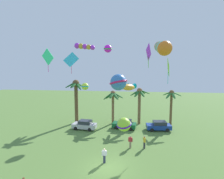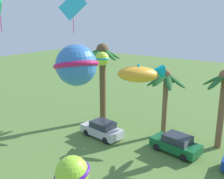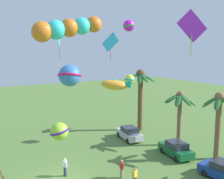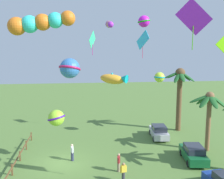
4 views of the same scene
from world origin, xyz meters
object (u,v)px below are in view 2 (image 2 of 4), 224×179
at_px(kite_ball_1, 102,59).
at_px(parked_car_1, 176,144).
at_px(kite_fish_8, 141,74).
at_px(parked_car_0, 102,129).
at_px(palm_tree_0, 166,86).
at_px(palm_tree_2, 103,67).
at_px(kite_ball_2, 76,65).
at_px(kite_diamond_4, 73,6).
at_px(kite_ball_10, 72,173).
at_px(palm_tree_1, 224,92).

bearing_deg(kite_ball_1, parked_car_1, 12.22).
bearing_deg(kite_fish_8, parked_car_0, 139.40).
height_order(palm_tree_0, parked_car_1, palm_tree_0).
xyz_separation_m(palm_tree_2, kite_fish_8, (9.87, -9.69, 2.11)).
xyz_separation_m(kite_ball_2, kite_diamond_4, (-7.79, 8.06, 2.66)).
xyz_separation_m(palm_tree_2, kite_ball_10, (9.57, -14.32, -1.03)).
xyz_separation_m(palm_tree_1, kite_fish_8, (-1.63, -10.39, 3.06)).
bearing_deg(kite_ball_10, palm_tree_2, 123.74).
bearing_deg(palm_tree_0, palm_tree_1, 4.31).
bearing_deg(palm_tree_1, kite_ball_10, -97.33).
height_order(palm_tree_1, kite_diamond_4, kite_diamond_4).
height_order(parked_car_0, kite_ball_10, kite_ball_10).
bearing_deg(parked_car_1, palm_tree_0, 131.37).
distance_m(palm_tree_1, parked_car_1, 5.53).
bearing_deg(kite_ball_1, palm_tree_2, 127.49).
height_order(parked_car_1, kite_ball_10, kite_ball_10).
bearing_deg(parked_car_1, parked_car_0, -169.82).
distance_m(parked_car_0, kite_ball_1, 6.41).
xyz_separation_m(palm_tree_1, kite_diamond_4, (-10.39, -5.82, 6.53)).
relative_size(kite_diamond_4, kite_fish_8, 1.31).
height_order(palm_tree_1, kite_ball_2, kite_ball_2).
distance_m(kite_ball_2, kite_fish_8, 3.71).
distance_m(kite_ball_2, kite_diamond_4, 11.52).
bearing_deg(kite_diamond_4, kite_ball_2, -45.94).
relative_size(kite_ball_2, kite_diamond_4, 0.77).
distance_m(kite_ball_2, kite_ball_10, 4.17).
bearing_deg(kite_ball_2, palm_tree_2, 124.06).
bearing_deg(palm_tree_2, parked_car_0, -53.62).
xyz_separation_m(palm_tree_1, kite_ball_10, (-1.93, -15.02, -0.09)).
relative_size(palm_tree_0, kite_ball_1, 3.64).
distance_m(palm_tree_1, kite_diamond_4, 13.58).
bearing_deg(kite_ball_1, kite_fish_8, -40.70).
relative_size(kite_ball_1, kite_diamond_4, 0.52).
xyz_separation_m(kite_ball_2, kite_fish_8, (0.96, 3.49, -0.81)).
height_order(kite_ball_2, kite_diamond_4, kite_diamond_4).
distance_m(parked_car_0, parked_car_1, 6.62).
bearing_deg(kite_fish_8, palm_tree_1, 81.06).
relative_size(kite_ball_1, kite_ball_10, 0.85).
bearing_deg(parked_car_1, kite_diamond_4, -159.51).
relative_size(palm_tree_1, kite_ball_2, 2.65).
bearing_deg(kite_ball_2, parked_car_1, 89.58).
distance_m(palm_tree_0, kite_fish_8, 10.99).
relative_size(palm_tree_1, kite_fish_8, 2.67).
xyz_separation_m(parked_car_0, kite_ball_2, (6.44, -9.83, 7.87)).
height_order(palm_tree_0, palm_tree_1, palm_tree_1).
bearing_deg(palm_tree_0, kite_ball_1, -136.22).
xyz_separation_m(palm_tree_1, parked_car_1, (-2.51, -2.88, -4.00)).
xyz_separation_m(palm_tree_0, parked_car_1, (2.22, -2.52, -3.83)).
relative_size(palm_tree_2, parked_car_0, 1.96).
bearing_deg(palm_tree_2, palm_tree_1, 3.48).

